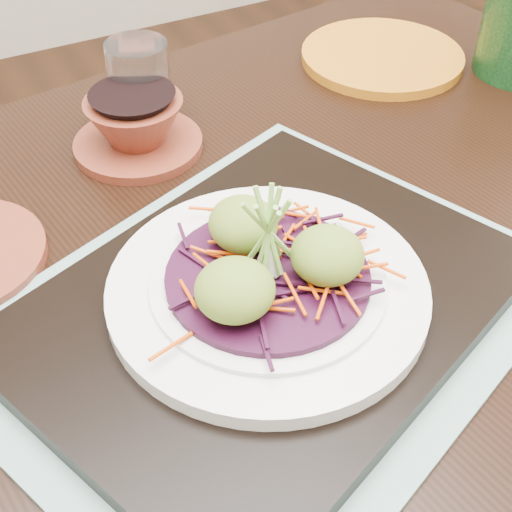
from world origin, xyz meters
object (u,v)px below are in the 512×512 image
serving_tray (267,303)px  yellow_plate (382,56)px  white_plate (268,288)px  water_glass (140,85)px  dining_table (253,321)px  terracotta_bowl_set (136,128)px

serving_tray → yellow_plate: (0.35, 0.33, -0.01)m
serving_tray → white_plate: white_plate is taller
water_glass → dining_table: bearing=-88.7°
dining_table → terracotta_bowl_set: 0.24m
yellow_plate → dining_table: bearing=-142.5°
white_plate → yellow_plate: (0.35, 0.33, -0.02)m
serving_tray → yellow_plate: bearing=22.2°
water_glass → yellow_plate: size_ratio=0.46×
water_glass → terracotta_bowl_set: (-0.03, -0.05, -0.02)m
white_plate → dining_table: bearing=70.5°
terracotta_bowl_set → dining_table: bearing=-81.5°
white_plate → terracotta_bowl_set: 0.29m
serving_tray → terracotta_bowl_set: (-0.00, 0.29, 0.01)m
dining_table → serving_tray: bearing=-117.3°
terracotta_bowl_set → yellow_plate: terracotta_bowl_set is taller
serving_tray → white_plate: size_ratio=1.54×
water_glass → white_plate: bearing=-93.7°
white_plate → water_glass: water_glass is taller
dining_table → yellow_plate: (0.33, 0.25, 0.10)m
serving_tray → water_glass: (0.02, 0.33, 0.04)m
white_plate → terracotta_bowl_set: terracotta_bowl_set is taller
dining_table → yellow_plate: size_ratio=5.96×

